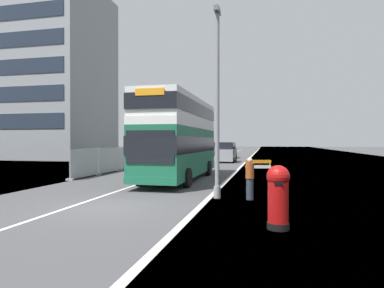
{
  "coord_description": "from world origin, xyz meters",
  "views": [
    {
      "loc": [
        5.59,
        -10.76,
        2.34
      ],
      "look_at": [
        1.84,
        5.78,
        2.2
      ],
      "focal_mm": 30.94,
      "sensor_mm": 36.0,
      "label": 1
    }
  ],
  "objects": [
    {
      "name": "red_pillar_postbox",
      "position": [
        5.89,
        -1.69,
        0.94
      ],
      "size": [
        0.61,
        0.61,
        1.7
      ],
      "color": "black",
      "rests_on": "ground"
    },
    {
      "name": "backdrop_office_block",
      "position": [
        -29.46,
        29.72,
        11.47
      ],
      "size": [
        25.72,
        12.8,
        22.94
      ],
      "color": "gray",
      "rests_on": "ground"
    },
    {
      "name": "bare_tree_far_verge_mid",
      "position": [
        -11.64,
        47.35,
        2.31
      ],
      "size": [
        3.21,
        3.07,
        5.08
      ],
      "color": "#4C3D2D",
      "rests_on": "ground"
    },
    {
      "name": "double_decker_bus",
      "position": [
        0.42,
        8.68,
        2.6
      ],
      "size": [
        2.83,
        10.6,
        4.9
      ],
      "color": "#196042",
      "rests_on": "ground"
    },
    {
      "name": "car_receding_mid",
      "position": [
        0.45,
        35.32,
        1.0
      ],
      "size": [
        1.96,
        4.13,
        2.13
      ],
      "color": "gray",
      "rests_on": "ground"
    },
    {
      "name": "car_receding_far",
      "position": [
        -3.62,
        44.79,
        1.02
      ],
      "size": [
        1.92,
        4.54,
        2.16
      ],
      "color": "slate",
      "rests_on": "ground"
    },
    {
      "name": "bare_tree_far_verge_near",
      "position": [
        -12.16,
        32.13,
        2.31
      ],
      "size": [
        2.76,
        1.88,
        5.16
      ],
      "color": "#4C3D2D",
      "rests_on": "ground"
    },
    {
      "name": "ground",
      "position": [
        0.64,
        0.1,
        -0.05
      ],
      "size": [
        140.0,
        280.0,
        0.1
      ],
      "color": "#424244"
    },
    {
      "name": "car_oncoming_near",
      "position": [
        1.16,
        26.08,
        1.04
      ],
      "size": [
        2.09,
        4.19,
        2.23
      ],
      "color": "gray",
      "rests_on": "ground"
    },
    {
      "name": "pedestrian_at_kerb",
      "position": [
        4.93,
        2.63,
        0.85
      ],
      "size": [
        0.34,
        0.34,
        1.69
      ],
      "color": "#2D3342",
      "rests_on": "ground"
    },
    {
      "name": "construction_site_fence",
      "position": [
        -5.83,
        15.26,
        0.91
      ],
      "size": [
        0.44,
        17.2,
        1.9
      ],
      "color": "#A8AAAD",
      "rests_on": "ground"
    },
    {
      "name": "roadworks_barrier",
      "position": [
        5.06,
        10.28,
        0.73
      ],
      "size": [
        1.63,
        0.75,
        1.17
      ],
      "color": "orange",
      "rests_on": "ground"
    },
    {
      "name": "lamppost_foreground",
      "position": [
        3.61,
        2.67,
        3.67
      ],
      "size": [
        0.29,
        0.7,
        7.79
      ],
      "color": "gray",
      "rests_on": "ground"
    }
  ]
}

